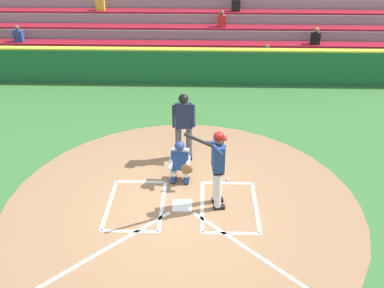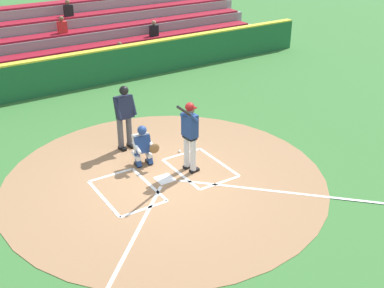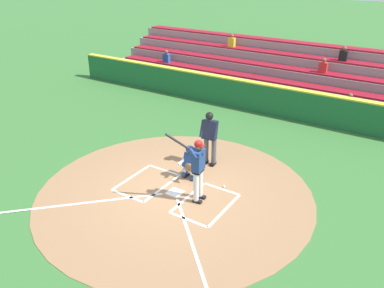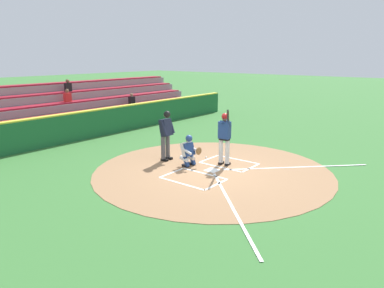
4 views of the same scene
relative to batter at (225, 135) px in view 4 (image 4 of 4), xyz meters
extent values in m
plane|color=#387033|center=(0.76, 0.03, -1.10)|extent=(120.00, 120.00, 0.00)
cylinder|color=#99704C|center=(0.76, 0.03, -1.09)|extent=(8.00, 8.00, 0.01)
cube|color=white|center=(0.76, 0.03, -1.08)|extent=(0.44, 0.44, 0.01)
cube|color=white|center=(-0.29, -0.87, -1.08)|extent=(1.20, 0.08, 0.01)
cube|color=white|center=(-0.29, 0.93, -1.08)|extent=(1.20, 0.08, 0.01)
cube|color=white|center=(0.31, 0.03, -1.08)|extent=(0.08, 1.80, 0.01)
cube|color=white|center=(-0.89, 0.03, -1.08)|extent=(0.08, 1.80, 0.01)
cube|color=white|center=(1.81, -0.87, -1.08)|extent=(1.20, 0.08, 0.01)
cube|color=white|center=(1.81, 0.93, -1.08)|extent=(1.20, 0.08, 0.01)
cube|color=white|center=(1.21, 0.03, -1.08)|extent=(0.08, 1.80, 0.01)
cube|color=white|center=(2.41, 0.03, -1.08)|extent=(0.08, 1.80, 0.01)
cube|color=white|center=(2.86, 2.13, -1.08)|extent=(3.73, 3.73, 0.01)
cube|color=white|center=(-1.34, 2.13, -1.08)|extent=(3.73, 3.73, 0.01)
cylinder|color=silver|center=(0.01, -0.14, -0.60)|extent=(0.15, 0.15, 0.84)
cube|color=black|center=(-0.03, -0.15, -1.05)|extent=(0.27, 0.15, 0.09)
cylinder|color=silver|center=(-0.02, 0.12, -0.60)|extent=(0.15, 0.15, 0.84)
cube|color=black|center=(-0.06, 0.11, -1.05)|extent=(0.27, 0.15, 0.09)
cube|color=black|center=(-0.01, -0.01, -0.13)|extent=(0.25, 0.36, 0.10)
cube|color=navy|center=(-0.01, -0.01, 0.18)|extent=(0.28, 0.42, 0.60)
sphere|color=brown|center=(-0.03, -0.01, 0.59)|extent=(0.21, 0.21, 0.21)
sphere|color=maroon|center=(-0.01, -0.01, 0.66)|extent=(0.23, 0.23, 0.23)
cube|color=maroon|center=(-0.12, -0.02, 0.63)|extent=(0.13, 0.18, 0.02)
cylinder|color=navy|center=(0.04, -0.02, 0.46)|extent=(0.44, 0.14, 0.21)
cylinder|color=navy|center=(0.02, 0.19, 0.46)|extent=(0.27, 0.12, 0.29)
cylinder|color=black|center=(0.37, 0.36, 0.76)|extent=(0.65, 0.43, 0.53)
cylinder|color=black|center=(0.07, 0.18, 0.52)|extent=(0.10, 0.10, 0.08)
cube|color=black|center=(0.70, -0.92, -1.05)|extent=(0.14, 0.27, 0.09)
cube|color=navy|center=(0.70, -0.88, -0.90)|extent=(0.14, 0.25, 0.37)
cylinder|color=silver|center=(0.69, -0.98, -0.82)|extent=(0.18, 0.37, 0.21)
cube|color=black|center=(1.02, -0.94, -1.05)|extent=(0.14, 0.27, 0.09)
cube|color=navy|center=(1.02, -0.90, -0.90)|extent=(0.14, 0.25, 0.37)
cylinder|color=silver|center=(1.01, -1.00, -0.82)|extent=(0.18, 0.37, 0.21)
cube|color=silver|center=(0.85, -1.00, -0.48)|extent=(0.43, 0.39, 0.52)
cube|color=navy|center=(0.86, -0.89, -0.48)|extent=(0.44, 0.25, 0.46)
sphere|color=#9E7051|center=(0.86, -0.93, -0.11)|extent=(0.21, 0.21, 0.21)
sphere|color=navy|center=(0.86, -0.91, -0.09)|extent=(0.24, 0.24, 0.24)
cylinder|color=silver|center=(0.66, -0.81, -0.50)|extent=(0.13, 0.45, 0.20)
cylinder|color=silver|center=(1.06, -0.85, -0.50)|extent=(0.13, 0.45, 0.20)
ellipsoid|color=brown|center=(0.68, -0.61, -0.53)|extent=(0.29, 0.12, 0.28)
cylinder|color=#4C4C51|center=(0.68, -2.08, -0.59)|extent=(0.16, 0.16, 0.86)
cube|color=black|center=(0.67, -2.03, -1.05)|extent=(0.16, 0.29, 0.09)
cylinder|color=#4C4C51|center=(0.95, -2.06, -0.59)|extent=(0.16, 0.16, 0.86)
cube|color=black|center=(0.95, -2.01, -1.05)|extent=(0.16, 0.29, 0.09)
cube|color=#191E33|center=(0.81, -2.03, 0.15)|extent=(0.47, 0.40, 0.66)
sphere|color=tan|center=(0.81, -1.99, 0.62)|extent=(0.22, 0.22, 0.22)
sphere|color=black|center=(0.81, -1.97, 0.64)|extent=(0.25, 0.25, 0.25)
cylinder|color=#191E33|center=(0.56, -1.97, 0.18)|extent=(0.13, 0.29, 0.56)
cylinder|color=#191E33|center=(1.04, -1.93, 0.18)|extent=(0.13, 0.29, 0.56)
sphere|color=white|center=(-0.31, -1.01, -1.06)|extent=(0.07, 0.07, 0.07)
cube|color=#1E6033|center=(0.76, -7.47, -0.47)|extent=(22.00, 0.36, 1.25)
cube|color=yellow|center=(0.76, -7.47, 0.18)|extent=(22.00, 0.32, 0.06)
cube|color=gray|center=(0.76, -8.50, -0.87)|extent=(20.00, 0.85, 0.45)
cube|color=maroon|center=(0.76, -8.50, -0.61)|extent=(19.60, 0.72, 0.08)
cube|color=gray|center=(0.76, -9.35, -0.65)|extent=(20.00, 0.85, 0.90)
cube|color=maroon|center=(0.76, -9.35, -0.16)|extent=(19.60, 0.72, 0.08)
cube|color=gray|center=(0.76, -10.20, -0.42)|extent=(20.00, 0.85, 1.35)
cube|color=maroon|center=(0.76, -10.20, 0.29)|extent=(19.60, 0.72, 0.08)
cube|color=gray|center=(0.76, -11.05, -0.20)|extent=(20.00, 0.85, 1.80)
cube|color=maroon|center=(0.76, -11.05, 0.74)|extent=(19.60, 0.72, 0.08)
cube|color=gray|center=(0.76, -11.90, 0.03)|extent=(20.00, 0.85, 2.25)
cube|color=maroon|center=(0.76, -11.90, 1.19)|extent=(19.60, 0.72, 0.08)
cube|color=black|center=(-4.10, -9.30, 0.11)|extent=(0.36, 0.22, 0.46)
sphere|color=#9E7051|center=(-4.10, -9.30, 0.45)|extent=(0.20, 0.20, 0.20)
cube|color=#2D844C|center=(-2.08, -8.45, -0.34)|extent=(0.36, 0.22, 0.46)
sphere|color=brown|center=(-2.08, -8.45, 0.00)|extent=(0.20, 0.20, 0.20)
cube|color=black|center=(-1.01, -11.00, 1.01)|extent=(0.36, 0.22, 0.46)
sphere|color=brown|center=(-1.01, -11.00, 1.35)|extent=(0.20, 0.20, 0.20)
cube|color=red|center=(-0.39, -10.15, 0.56)|extent=(0.36, 0.22, 0.46)
sphere|color=brown|center=(-0.39, -10.15, 0.90)|extent=(0.20, 0.20, 0.20)
camera|label=1|loc=(0.32, 7.73, 4.88)|focal=40.23mm
camera|label=2|loc=(5.89, 9.25, 5.14)|focal=45.87mm
camera|label=3|loc=(-4.98, 8.03, 5.18)|focal=37.10mm
camera|label=4|loc=(10.20, 6.65, 2.70)|focal=33.26mm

